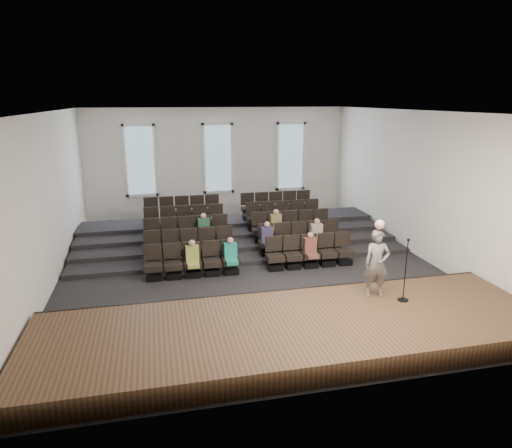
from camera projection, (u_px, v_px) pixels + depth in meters
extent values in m
plane|color=black|center=(249.00, 265.00, 15.26)|extent=(14.00, 14.00, 0.00)
cube|color=white|center=(249.00, 111.00, 13.93)|extent=(12.00, 14.00, 0.02)
cube|color=silver|center=(218.00, 163.00, 21.19)|extent=(12.00, 0.04, 5.00)
cube|color=silver|center=(331.00, 269.00, 7.99)|extent=(12.00, 0.04, 5.00)
cube|color=silver|center=(48.00, 201.00, 13.32)|extent=(0.04, 14.00, 5.00)
cube|color=silver|center=(418.00, 184.00, 15.87)|extent=(0.04, 14.00, 5.00)
cube|color=#4F3821|center=(295.00, 332.00, 10.40)|extent=(11.80, 3.60, 0.50)
cube|color=black|center=(275.00, 299.00, 12.06)|extent=(11.80, 0.06, 0.52)
cube|color=black|center=(237.00, 242.00, 17.43)|extent=(11.80, 4.80, 0.15)
cube|color=black|center=(234.00, 236.00, 17.90)|extent=(11.80, 3.75, 0.30)
cube|color=black|center=(232.00, 231.00, 18.37)|extent=(11.80, 2.70, 0.45)
cube|color=black|center=(230.00, 226.00, 18.85)|extent=(11.80, 1.65, 0.60)
cube|color=black|center=(154.00, 276.00, 14.01)|extent=(0.47, 0.43, 0.20)
cube|color=black|center=(153.00, 267.00, 13.92)|extent=(0.55, 0.50, 0.19)
cube|color=black|center=(153.00, 252.00, 14.01)|extent=(0.55, 0.08, 0.50)
cube|color=black|center=(174.00, 275.00, 14.13)|extent=(0.47, 0.43, 0.20)
cube|color=black|center=(173.00, 266.00, 14.05)|extent=(0.55, 0.50, 0.19)
cube|color=black|center=(172.00, 251.00, 14.14)|extent=(0.55, 0.08, 0.50)
cube|color=black|center=(193.00, 273.00, 14.26)|extent=(0.47, 0.43, 0.20)
cube|color=black|center=(193.00, 264.00, 14.18)|extent=(0.55, 0.50, 0.19)
cube|color=black|center=(192.00, 249.00, 14.27)|extent=(0.55, 0.08, 0.50)
cube|color=black|center=(212.00, 272.00, 14.39)|extent=(0.47, 0.43, 0.20)
cube|color=black|center=(212.00, 263.00, 14.30)|extent=(0.55, 0.50, 0.19)
cube|color=black|center=(211.00, 248.00, 14.39)|extent=(0.55, 0.08, 0.50)
cube|color=black|center=(231.00, 270.00, 14.51)|extent=(0.47, 0.43, 0.20)
cube|color=black|center=(231.00, 261.00, 14.43)|extent=(0.55, 0.50, 0.19)
cube|color=black|center=(230.00, 247.00, 14.52)|extent=(0.55, 0.08, 0.50)
cube|color=black|center=(275.00, 267.00, 14.82)|extent=(0.47, 0.43, 0.20)
cube|color=black|center=(275.00, 258.00, 14.74)|extent=(0.55, 0.50, 0.19)
cube|color=black|center=(273.00, 244.00, 14.83)|extent=(0.55, 0.08, 0.50)
cube|color=black|center=(293.00, 265.00, 14.95)|extent=(0.47, 0.43, 0.20)
cube|color=black|center=(293.00, 256.00, 14.87)|extent=(0.55, 0.50, 0.19)
cube|color=black|center=(291.00, 242.00, 14.96)|extent=(0.55, 0.08, 0.50)
cube|color=black|center=(310.00, 264.00, 15.08)|extent=(0.47, 0.43, 0.20)
cube|color=black|center=(310.00, 255.00, 15.00)|extent=(0.55, 0.50, 0.19)
cube|color=black|center=(308.00, 241.00, 15.08)|extent=(0.55, 0.08, 0.50)
cube|color=black|center=(327.00, 262.00, 15.21)|extent=(0.47, 0.43, 0.20)
cube|color=black|center=(327.00, 254.00, 15.12)|extent=(0.55, 0.50, 0.19)
cube|color=black|center=(326.00, 240.00, 15.21)|extent=(0.55, 0.08, 0.50)
cube|color=black|center=(344.00, 261.00, 15.33)|extent=(0.47, 0.43, 0.20)
cube|color=black|center=(344.00, 252.00, 15.25)|extent=(0.55, 0.50, 0.19)
cube|color=black|center=(342.00, 239.00, 15.34)|extent=(0.55, 0.08, 0.50)
cube|color=black|center=(153.00, 260.00, 14.95)|extent=(0.47, 0.43, 0.20)
cube|color=black|center=(153.00, 252.00, 14.87)|extent=(0.55, 0.50, 0.19)
cube|color=black|center=(152.00, 238.00, 14.96)|extent=(0.55, 0.08, 0.50)
cube|color=black|center=(172.00, 259.00, 15.08)|extent=(0.47, 0.43, 0.20)
cube|color=black|center=(171.00, 250.00, 15.00)|extent=(0.55, 0.50, 0.19)
cube|color=black|center=(171.00, 237.00, 15.09)|extent=(0.55, 0.08, 0.50)
cube|color=black|center=(190.00, 258.00, 15.21)|extent=(0.47, 0.43, 0.20)
cube|color=black|center=(190.00, 249.00, 15.12)|extent=(0.55, 0.50, 0.19)
cube|color=black|center=(189.00, 235.00, 15.21)|extent=(0.55, 0.08, 0.50)
cube|color=black|center=(208.00, 256.00, 15.33)|extent=(0.47, 0.43, 0.20)
cube|color=black|center=(208.00, 248.00, 15.25)|extent=(0.55, 0.50, 0.19)
cube|color=black|center=(207.00, 234.00, 15.34)|extent=(0.55, 0.08, 0.50)
cube|color=black|center=(226.00, 255.00, 15.46)|extent=(0.47, 0.43, 0.20)
cube|color=black|center=(226.00, 246.00, 15.38)|extent=(0.55, 0.50, 0.19)
cube|color=black|center=(224.00, 233.00, 15.47)|extent=(0.55, 0.08, 0.50)
cube|color=black|center=(267.00, 252.00, 15.77)|extent=(0.47, 0.43, 0.20)
cube|color=black|center=(267.00, 244.00, 15.69)|extent=(0.55, 0.50, 0.19)
cube|color=black|center=(266.00, 230.00, 15.78)|extent=(0.55, 0.08, 0.50)
cube|color=black|center=(284.00, 251.00, 15.90)|extent=(0.47, 0.43, 0.20)
cube|color=black|center=(284.00, 242.00, 15.81)|extent=(0.55, 0.50, 0.19)
cube|color=black|center=(282.00, 229.00, 15.90)|extent=(0.55, 0.08, 0.50)
cube|color=black|center=(300.00, 250.00, 16.02)|extent=(0.47, 0.43, 0.20)
cube|color=black|center=(300.00, 241.00, 15.94)|extent=(0.55, 0.50, 0.19)
cube|color=black|center=(299.00, 228.00, 16.03)|extent=(0.55, 0.08, 0.50)
cube|color=black|center=(316.00, 248.00, 16.15)|extent=(0.47, 0.43, 0.20)
cube|color=black|center=(317.00, 240.00, 16.07)|extent=(0.55, 0.50, 0.19)
cube|color=black|center=(315.00, 227.00, 16.16)|extent=(0.55, 0.08, 0.50)
cube|color=black|center=(332.00, 247.00, 16.28)|extent=(0.47, 0.43, 0.20)
cube|color=black|center=(333.00, 239.00, 16.20)|extent=(0.55, 0.50, 0.19)
cube|color=black|center=(331.00, 226.00, 16.29)|extent=(0.55, 0.08, 0.50)
cube|color=black|center=(153.00, 246.00, 15.90)|extent=(0.47, 0.42, 0.20)
cube|color=black|center=(152.00, 238.00, 15.82)|extent=(0.55, 0.50, 0.19)
cube|color=black|center=(152.00, 225.00, 15.91)|extent=(0.55, 0.08, 0.50)
cube|color=black|center=(170.00, 245.00, 16.03)|extent=(0.47, 0.42, 0.20)
cube|color=black|center=(170.00, 237.00, 15.94)|extent=(0.55, 0.50, 0.19)
cube|color=black|center=(169.00, 224.00, 16.03)|extent=(0.55, 0.08, 0.50)
cube|color=black|center=(187.00, 244.00, 16.15)|extent=(0.47, 0.42, 0.20)
cube|color=black|center=(187.00, 236.00, 16.07)|extent=(0.55, 0.50, 0.19)
cube|color=black|center=(186.00, 223.00, 16.16)|extent=(0.55, 0.08, 0.50)
cube|color=black|center=(204.00, 243.00, 16.28)|extent=(0.47, 0.42, 0.20)
cube|color=black|center=(204.00, 235.00, 16.20)|extent=(0.55, 0.50, 0.19)
cube|color=black|center=(203.00, 222.00, 16.29)|extent=(0.55, 0.08, 0.50)
cube|color=black|center=(221.00, 242.00, 16.41)|extent=(0.47, 0.42, 0.20)
cube|color=black|center=(221.00, 234.00, 16.33)|extent=(0.55, 0.50, 0.19)
cube|color=black|center=(220.00, 221.00, 16.42)|extent=(0.55, 0.08, 0.50)
cube|color=black|center=(260.00, 239.00, 16.72)|extent=(0.47, 0.42, 0.20)
cube|color=black|center=(260.00, 231.00, 16.63)|extent=(0.55, 0.50, 0.19)
cube|color=black|center=(259.00, 219.00, 16.72)|extent=(0.55, 0.08, 0.50)
cube|color=black|center=(276.00, 238.00, 16.84)|extent=(0.47, 0.42, 0.20)
cube|color=black|center=(276.00, 230.00, 16.76)|extent=(0.55, 0.50, 0.19)
cube|color=black|center=(275.00, 218.00, 16.85)|extent=(0.55, 0.08, 0.50)
cube|color=black|center=(291.00, 237.00, 16.97)|extent=(0.47, 0.42, 0.20)
cube|color=black|center=(292.00, 229.00, 16.89)|extent=(0.55, 0.50, 0.19)
cube|color=black|center=(290.00, 217.00, 16.98)|extent=(0.55, 0.08, 0.50)
cube|color=black|center=(307.00, 236.00, 17.10)|extent=(0.47, 0.42, 0.20)
cube|color=black|center=(307.00, 228.00, 17.02)|extent=(0.55, 0.50, 0.19)
cube|color=black|center=(306.00, 216.00, 17.11)|extent=(0.55, 0.08, 0.50)
cube|color=black|center=(322.00, 235.00, 17.23)|extent=(0.47, 0.42, 0.20)
cube|color=black|center=(322.00, 227.00, 17.14)|extent=(0.55, 0.50, 0.19)
cube|color=black|center=(321.00, 215.00, 17.23)|extent=(0.55, 0.08, 0.50)
cube|color=black|center=(152.00, 234.00, 16.85)|extent=(0.47, 0.42, 0.20)
cube|color=black|center=(152.00, 226.00, 16.76)|extent=(0.55, 0.50, 0.19)
cube|color=black|center=(151.00, 214.00, 16.85)|extent=(0.55, 0.08, 0.50)
cube|color=black|center=(169.00, 233.00, 16.97)|extent=(0.47, 0.42, 0.20)
cube|color=black|center=(168.00, 225.00, 16.89)|extent=(0.55, 0.50, 0.19)
cube|color=black|center=(168.00, 213.00, 16.98)|extent=(0.55, 0.08, 0.50)
cube|color=black|center=(185.00, 232.00, 17.10)|extent=(0.47, 0.42, 0.20)
cube|color=black|center=(185.00, 224.00, 17.02)|extent=(0.55, 0.50, 0.19)
cube|color=black|center=(184.00, 212.00, 17.11)|extent=(0.55, 0.08, 0.50)
cube|color=black|center=(201.00, 231.00, 17.23)|extent=(0.47, 0.42, 0.20)
cube|color=black|center=(201.00, 223.00, 17.15)|extent=(0.55, 0.50, 0.19)
cube|color=black|center=(200.00, 211.00, 17.23)|extent=(0.55, 0.08, 0.50)
cube|color=black|center=(217.00, 230.00, 17.36)|extent=(0.47, 0.42, 0.20)
cube|color=black|center=(217.00, 222.00, 17.27)|extent=(0.55, 0.50, 0.19)
cube|color=black|center=(216.00, 210.00, 17.36)|extent=(0.55, 0.08, 0.50)
cube|color=black|center=(254.00, 228.00, 17.66)|extent=(0.47, 0.42, 0.20)
cube|color=black|center=(254.00, 220.00, 17.58)|extent=(0.55, 0.50, 0.19)
cube|color=black|center=(253.00, 208.00, 17.67)|extent=(0.55, 0.08, 0.50)
cube|color=black|center=(269.00, 227.00, 17.79)|extent=(0.47, 0.42, 0.20)
cube|color=black|center=(269.00, 219.00, 17.71)|extent=(0.55, 0.50, 0.19)
cube|color=black|center=(268.00, 207.00, 17.80)|extent=(0.55, 0.08, 0.50)
cube|color=black|center=(284.00, 226.00, 17.92)|extent=(0.47, 0.42, 0.20)
cube|color=black|center=(284.00, 218.00, 17.84)|extent=(0.55, 0.50, 0.19)
cube|color=black|center=(283.00, 207.00, 17.93)|extent=(0.55, 0.08, 0.50)
cube|color=black|center=(298.00, 225.00, 18.05)|extent=(0.47, 0.42, 0.20)
cube|color=black|center=(298.00, 217.00, 17.96)|extent=(0.55, 0.50, 0.19)
cube|color=black|center=(297.00, 206.00, 18.05)|extent=(0.55, 0.08, 0.50)
cube|color=black|center=(313.00, 224.00, 18.17)|extent=(0.47, 0.42, 0.20)
cube|color=black|center=(313.00, 216.00, 18.09)|extent=(0.55, 0.50, 0.19)
cube|color=black|center=(311.00, 205.00, 18.18)|extent=(0.55, 0.08, 0.50)
cube|color=black|center=(152.00, 223.00, 17.79)|extent=(0.47, 0.42, 0.20)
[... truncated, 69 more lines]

